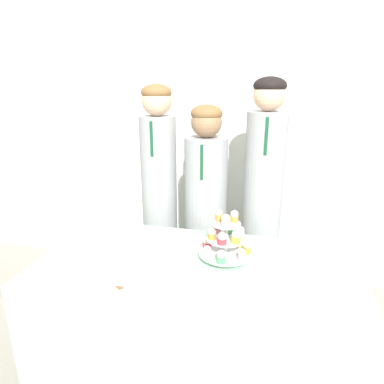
{
  "coord_description": "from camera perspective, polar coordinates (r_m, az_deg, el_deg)",
  "views": [
    {
      "loc": [
        0.33,
        -1.09,
        1.61
      ],
      "look_at": [
        -0.02,
        0.44,
        1.1
      ],
      "focal_mm": 32.0,
      "sensor_mm": 36.0,
      "label": 1
    }
  ],
  "objects": [
    {
      "name": "wall_back",
      "position": [
        2.77,
        6.26,
        12.44
      ],
      "size": [
        9.0,
        0.06,
        2.7
      ],
      "color": "silver",
      "rests_on": "ground_plane"
    },
    {
      "name": "table",
      "position": [
        1.97,
        0.44,
        -21.14
      ],
      "size": [
        1.6,
        0.8,
        0.74
      ],
      "color": "#A8DBB2",
      "rests_on": "ground_plane"
    },
    {
      "name": "round_cake",
      "position": [
        1.66,
        -7.29,
        -11.77
      ],
      "size": [
        0.27,
        0.27,
        0.12
      ],
      "color": "white",
      "rests_on": "table"
    },
    {
      "name": "cake_knife",
      "position": [
        1.59,
        -11.47,
        -15.74
      ],
      "size": [
        0.19,
        0.15,
        0.01
      ],
      "rotation": [
        0.0,
        0.0,
        -0.64
      ],
      "color": "silver",
      "rests_on": "table"
    },
    {
      "name": "cupcake_stand",
      "position": [
        1.75,
        5.6,
        -7.76
      ],
      "size": [
        0.27,
        0.27,
        0.27
      ],
      "color": "silver",
      "rests_on": "table"
    },
    {
      "name": "student_0",
      "position": [
        2.41,
        -5.4,
        -1.86
      ],
      "size": [
        0.24,
        0.25,
        1.6
      ],
      "color": "#939399",
      "rests_on": "ground_plane"
    },
    {
      "name": "student_1",
      "position": [
        2.36,
        2.23,
        -4.33
      ],
      "size": [
        0.28,
        0.29,
        1.48
      ],
      "color": "#939399",
      "rests_on": "ground_plane"
    },
    {
      "name": "student_2",
      "position": [
        2.3,
        11.55,
        -2.83
      ],
      "size": [
        0.25,
        0.26,
        1.64
      ],
      "color": "#939399",
      "rests_on": "ground_plane"
    }
  ]
}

